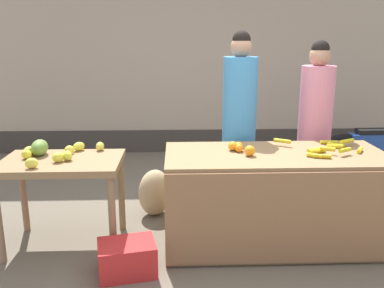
{
  "coord_description": "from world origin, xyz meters",
  "views": [
    {
      "loc": [
        -0.41,
        -3.41,
        1.81
      ],
      "look_at": [
        -0.27,
        0.15,
        0.88
      ],
      "focal_mm": 38.57,
      "sensor_mm": 36.0,
      "label": 1
    }
  ],
  "objects": [
    {
      "name": "ground_plane",
      "position": [
        0.0,
        0.0,
        0.0
      ],
      "size": [
        24.0,
        24.0,
        0.0
      ],
      "primitive_type": "plane",
      "color": "#665B4C"
    },
    {
      "name": "market_wall_back",
      "position": [
        0.0,
        3.17,
        1.59
      ],
      "size": [
        7.57,
        0.23,
        3.25
      ],
      "color": "tan",
      "rests_on": "ground"
    },
    {
      "name": "fruit_stall_counter",
      "position": [
        0.45,
        -0.01,
        0.42
      ],
      "size": [
        1.92,
        0.88,
        0.83
      ],
      "color": "olive",
      "rests_on": "ground"
    },
    {
      "name": "side_table_wooden",
      "position": [
        -1.4,
        0.0,
        0.68
      ],
      "size": [
        1.02,
        0.67,
        0.79
      ],
      "color": "olive",
      "rests_on": "ground"
    },
    {
      "name": "banana_bunch_pile",
      "position": [
        0.92,
        0.06,
        0.86
      ],
      "size": [
        0.75,
        0.52,
        0.07
      ],
      "color": "gold",
      "rests_on": "fruit_stall_counter"
    },
    {
      "name": "orange_pile",
      "position": [
        0.15,
        0.02,
        0.87
      ],
      "size": [
        0.21,
        0.26,
        0.09
      ],
      "color": "orange",
      "rests_on": "fruit_stall_counter"
    },
    {
      "name": "mango_papaya_pile",
      "position": [
        -1.52,
        0.1,
        0.85
      ],
      "size": [
        0.7,
        0.64,
        0.14
      ],
      "color": "#DBCF44",
      "rests_on": "side_table_wooden"
    },
    {
      "name": "vendor_woman_blue_shirt",
      "position": [
        0.23,
        0.67,
        0.95
      ],
      "size": [
        0.34,
        0.34,
        1.87
      ],
      "color": "#33333D",
      "rests_on": "ground"
    },
    {
      "name": "vendor_woman_pink_shirt",
      "position": [
        1.02,
        0.72,
        0.9
      ],
      "size": [
        0.34,
        0.34,
        1.78
      ],
      "color": "#33333D",
      "rests_on": "ground"
    },
    {
      "name": "parked_motorcycle",
      "position": [
        2.15,
        1.48,
        0.4
      ],
      "size": [
        1.6,
        0.18,
        0.88
      ],
      "color": "black",
      "rests_on": "ground"
    },
    {
      "name": "produce_crate",
      "position": [
        -0.81,
        -0.5,
        0.13
      ],
      "size": [
        0.5,
        0.4,
        0.26
      ],
      "primitive_type": "cube",
      "rotation": [
        0.0,
        0.0,
        0.21
      ],
      "color": "red",
      "rests_on": "ground"
    },
    {
      "name": "produce_sack",
      "position": [
        -0.64,
        0.61,
        0.24
      ],
      "size": [
        0.47,
        0.47,
        0.49
      ],
      "primitive_type": "ellipsoid",
      "rotation": [
        0.0,
        0.0,
        0.77
      ],
      "color": "tan",
      "rests_on": "ground"
    }
  ]
}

